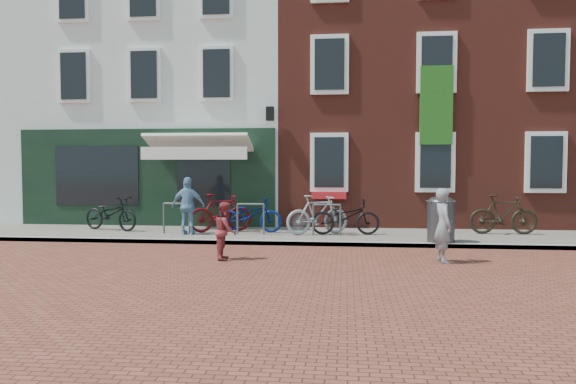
# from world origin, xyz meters

# --- Properties ---
(ground) EXTENTS (80.00, 80.00, 0.00)m
(ground) POSITION_xyz_m (0.00, 0.00, 0.00)
(ground) COLOR brown
(sidewalk) EXTENTS (24.00, 3.00, 0.10)m
(sidewalk) POSITION_xyz_m (1.00, 1.50, 0.05)
(sidewalk) COLOR slate
(sidewalk) RESTS_ON ground
(building_stucco) EXTENTS (8.00, 8.00, 9.00)m
(building_stucco) POSITION_xyz_m (-5.00, 7.00, 4.50)
(building_stucco) COLOR silver
(building_stucco) RESTS_ON ground
(building_brick_mid) EXTENTS (6.00, 8.00, 10.00)m
(building_brick_mid) POSITION_xyz_m (2.00, 7.00, 5.00)
(building_brick_mid) COLOR maroon
(building_brick_mid) RESTS_ON ground
(building_brick_right) EXTENTS (6.00, 8.00, 10.00)m
(building_brick_right) POSITION_xyz_m (8.00, 7.00, 5.00)
(building_brick_right) COLOR maroon
(building_brick_right) RESTS_ON ground
(litter_bin) EXTENTS (0.63, 0.63, 1.17)m
(litter_bin) POSITION_xyz_m (3.23, 0.30, 0.70)
(litter_bin) COLOR #3A393C
(litter_bin) RESTS_ON sidewalk
(woman) EXTENTS (0.45, 0.60, 1.47)m
(woman) POSITION_xyz_m (2.91, -1.83, 0.74)
(woman) COLOR gray
(woman) RESTS_ON ground
(boy) EXTENTS (0.51, 0.62, 1.18)m
(boy) POSITION_xyz_m (-1.45, -1.95, 0.59)
(boy) COLOR maroon
(boy) RESTS_ON ground
(cafe_person) EXTENTS (0.89, 0.39, 1.51)m
(cafe_person) POSITION_xyz_m (-3.13, 1.02, 0.85)
(cafe_person) COLOR #6592B3
(cafe_person) RESTS_ON sidewalk
(bicycle_0) EXTENTS (1.89, 1.15, 0.94)m
(bicycle_0) POSITION_xyz_m (-5.54, 1.66, 0.57)
(bicycle_0) COLOR black
(bicycle_0) RESTS_ON sidewalk
(bicycle_1) EXTENTS (1.77, 1.22, 1.04)m
(bicycle_1) POSITION_xyz_m (-2.41, 1.65, 0.62)
(bicycle_1) COLOR #54080C
(bicycle_1) RESTS_ON sidewalk
(bicycle_2) EXTENTS (1.82, 0.71, 0.94)m
(bicycle_2) POSITION_xyz_m (-1.61, 1.68, 0.57)
(bicycle_2) COLOR #04165C
(bicycle_2) RESTS_ON sidewalk
(bicycle_3) EXTENTS (1.78, 1.19, 1.04)m
(bicycle_3) POSITION_xyz_m (0.25, 1.42, 0.62)
(bicycle_3) COLOR #959597
(bicycle_3) RESTS_ON sidewalk
(bicycle_4) EXTENTS (1.83, 0.75, 0.94)m
(bicycle_4) POSITION_xyz_m (0.98, 1.44, 0.57)
(bicycle_4) COLOR black
(bicycle_4) RESTS_ON sidewalk
(bicycle_5) EXTENTS (1.74, 0.49, 1.04)m
(bicycle_5) POSITION_xyz_m (5.11, 1.95, 0.62)
(bicycle_5) COLOR black
(bicycle_5) RESTS_ON sidewalk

